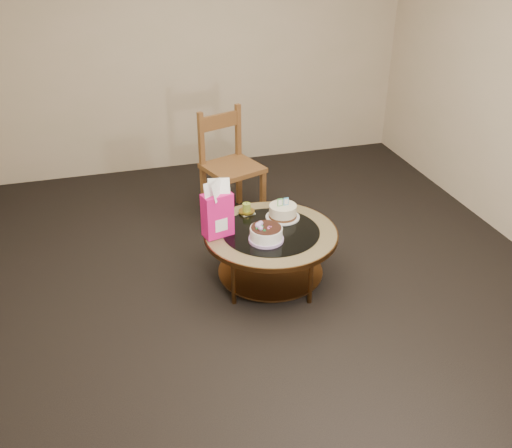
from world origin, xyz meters
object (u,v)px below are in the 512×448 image
object	(u,v)px
gift_bag	(217,209)
cream_cake	(283,212)
decorated_cake	(266,234)
dining_chair	(230,165)
coffee_table	(271,240)

from	to	relation	value
gift_bag	cream_cake	bearing A→B (deg)	-2.50
decorated_cake	dining_chair	distance (m)	1.30
decorated_cake	dining_chair	xyz separation A→B (m)	(0.05, 1.30, 0.01)
coffee_table	dining_chair	bearing A→B (deg)	91.48
coffee_table	decorated_cake	xyz separation A→B (m)	(-0.08, -0.12, 0.13)
coffee_table	decorated_cake	world-z (taller)	decorated_cake
coffee_table	cream_cake	size ratio (longest dim) A/B	3.79
coffee_table	decorated_cake	size ratio (longest dim) A/B	3.92
decorated_cake	cream_cake	distance (m)	0.37
coffee_table	cream_cake	world-z (taller)	cream_cake
decorated_cake	gift_bag	world-z (taller)	gift_bag
decorated_cake	cream_cake	xyz separation A→B (m)	(0.23, 0.30, 0.00)
decorated_cake	cream_cake	world-z (taller)	cream_cake
cream_cake	gift_bag	distance (m)	0.58
cream_cake	dining_chair	xyz separation A→B (m)	(-0.18, 1.00, 0.00)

